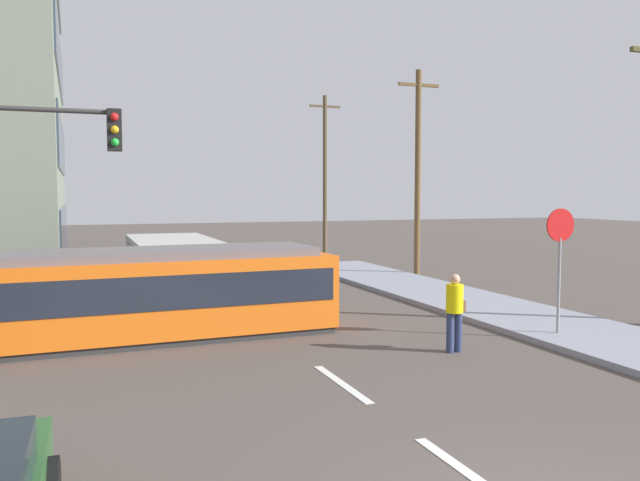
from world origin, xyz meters
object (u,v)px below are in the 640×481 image
(stop_sign, at_px, (560,244))
(utility_pole_far, at_px, (325,172))
(traffic_light_mast, at_px, (37,180))
(pedestrian_crossing, at_px, (455,308))
(city_bus, at_px, (173,265))
(streetcar_tram, at_px, (158,292))
(utility_pole_mid, at_px, (418,169))

(stop_sign, xyz_separation_m, utility_pole_far, (2.72, 22.07, 2.39))
(stop_sign, bearing_deg, traffic_light_mast, 170.76)
(pedestrian_crossing, height_order, utility_pole_far, utility_pole_far)
(city_bus, xyz_separation_m, utility_pole_far, (10.26, 13.17, 3.47))
(pedestrian_crossing, relative_size, stop_sign, 0.58)
(stop_sign, bearing_deg, streetcar_tram, 158.41)
(pedestrian_crossing, xyz_separation_m, utility_pole_far, (5.68, 22.34, 3.64))
(streetcar_tram, distance_m, stop_sign, 9.36)
(streetcar_tram, relative_size, traffic_light_mast, 1.59)
(city_bus, height_order, utility_pole_far, utility_pole_far)
(pedestrian_crossing, xyz_separation_m, stop_sign, (2.95, 0.27, 1.25))
(streetcar_tram, distance_m, utility_pole_far, 22.12)
(pedestrian_crossing, distance_m, utility_pole_far, 23.33)
(utility_pole_mid, bearing_deg, traffic_light_mast, -144.99)
(streetcar_tram, distance_m, traffic_light_mast, 3.88)
(streetcar_tram, relative_size, city_bus, 1.42)
(pedestrian_crossing, relative_size, utility_pole_far, 0.19)
(streetcar_tram, relative_size, utility_pole_far, 0.94)
(traffic_light_mast, height_order, utility_pole_mid, utility_pole_mid)
(city_bus, xyz_separation_m, pedestrian_crossing, (4.58, -9.17, -0.17))
(utility_pole_mid, height_order, utility_pole_far, utility_pole_far)
(stop_sign, height_order, utility_pole_mid, utility_pole_mid)
(city_bus, bearing_deg, streetcar_tram, -101.41)
(streetcar_tram, bearing_deg, utility_pole_far, 58.63)
(traffic_light_mast, bearing_deg, city_bus, 63.43)
(pedestrian_crossing, xyz_separation_m, utility_pole_mid, (5.61, 11.70, 3.40))
(streetcar_tram, relative_size, utility_pole_mid, 0.99)
(stop_sign, relative_size, utility_pole_far, 0.33)
(city_bus, relative_size, utility_pole_far, 0.66)
(streetcar_tram, bearing_deg, traffic_light_mast, -146.48)
(streetcar_tram, xyz_separation_m, stop_sign, (8.64, -3.42, 1.12))
(utility_pole_far, bearing_deg, stop_sign, -97.03)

